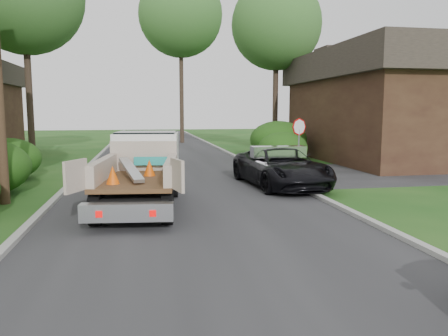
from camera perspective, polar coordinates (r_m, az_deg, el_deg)
The scene contains 14 objects.
ground at distance 9.35m, azimuth -1.68°, elevation -9.71°, with size 120.00×120.00×0.00m, color #194914.
road at distance 19.09m, azimuth -6.25°, elevation -0.94°, with size 8.00×90.00×0.02m, color #28282B.
side_street at distance 22.45m, azimuth 26.18°, elevation -0.41°, with size 16.00×7.00×0.02m, color #28282B.
curb_left at distance 19.23m, azimuth -18.53°, elevation -1.05°, with size 0.20×90.00×0.12m, color #9E9E99.
curb_right at distance 19.80m, azimuth 5.66°, elevation -0.47°, with size 0.20×90.00×0.12m, color #9E9E99.
stop_sign at distance 19.03m, azimuth 9.76°, elevation 4.34°, with size 0.71×0.32×2.48m.
house_right at distance 26.98m, azimuth 21.93°, elevation 7.71°, with size 9.72×12.96×6.20m.
hedge_left_c at distance 19.70m, azimuth -26.42°, elevation 1.07°, with size 2.60×2.60×1.70m, color #12420F.
hedge_right_a at distance 23.06m, azimuth 7.69°, elevation 2.58°, with size 2.60×2.60×1.70m, color #12420F.
hedge_right_b at distance 26.10m, azimuth 7.12°, elevation 3.70°, with size 3.38×3.38×2.21m, color #12420F.
tree_right_far at distance 30.71m, azimuth 6.86°, elevation 18.07°, with size 6.00×6.00×11.50m.
tree_center_far at distance 39.84m, azimuth -5.69°, elevation 19.25°, with size 7.20×7.20×14.60m.
flatbed_truck at distance 13.38m, azimuth -10.49°, elevation 0.38°, with size 2.90×5.78×2.11m.
black_pickup at distance 16.22m, azimuth 7.44°, elevation 0.12°, with size 2.39×5.17×1.44m, color black.
Camera 1 is at (-1.35, -8.84, 2.75)m, focal length 35.00 mm.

